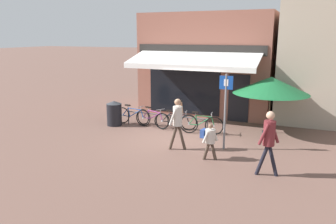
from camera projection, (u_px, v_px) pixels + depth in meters
ground_plane at (178, 137)px, 12.32m from camera, size 160.00×160.00×0.00m
shop_front at (208, 64)px, 16.07m from camera, size 6.25×4.81×4.77m
bike_rack_rail at (166, 117)px, 13.43m from camera, size 3.63×0.04×0.57m
bicycle_blue at (133, 116)px, 14.00m from camera, size 1.75×0.52×0.85m
bicycle_purple at (152, 118)px, 13.64m from camera, size 1.71×0.64×0.83m
bicycle_black at (175, 121)px, 13.27m from camera, size 1.74×0.60×0.80m
bicycle_green at (201, 124)px, 12.66m from camera, size 1.70×0.52×0.87m
pedestrian_adult at (178, 118)px, 10.79m from camera, size 0.58×0.52×1.75m
pedestrian_child at (209, 138)px, 9.98m from camera, size 0.54×0.44×1.15m
pedestrian_second_adult at (269, 136)px, 8.74m from camera, size 0.63×0.44×1.82m
litter_bin at (114, 113)px, 13.87m from camera, size 0.64×0.64×1.05m
parking_sign at (225, 104)px, 10.72m from camera, size 0.44×0.07×2.54m
cafe_parasol at (271, 85)px, 12.45m from camera, size 2.87×2.87×2.21m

